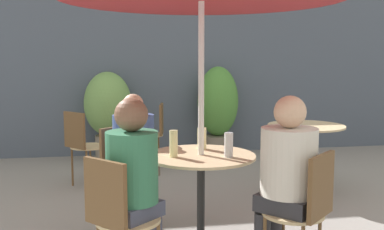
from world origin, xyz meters
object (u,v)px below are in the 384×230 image
at_px(bistro_chair_0, 124,166).
at_px(potted_plant_1, 218,107).
at_px(beer_glass_1, 229,145).
at_px(seated_person_1, 134,175).
at_px(cafe_table_far, 306,139).
at_px(beer_glass_2, 202,138).
at_px(bistro_chair_4, 154,129).
at_px(beer_glass_0, 174,144).
at_px(potted_plant_0, 108,109).
at_px(bistro_chair_1, 117,212).
at_px(seated_person_0, 135,150).
at_px(bistro_chair_2, 306,205).
at_px(cafe_table_near, 201,175).
at_px(seated_person_2, 286,172).
at_px(bistro_chair_3, 82,141).

xyz_separation_m(bistro_chair_0, potted_plant_1, (1.47, 2.72, 0.21)).
xyz_separation_m(beer_glass_1, potted_plant_1, (0.72, 3.46, -0.09)).
distance_m(seated_person_1, beer_glass_1, 0.79).
xyz_separation_m(cafe_table_far, beer_glass_2, (-1.37, -1.10, 0.24)).
relative_size(bistro_chair_4, potted_plant_1, 0.64).
distance_m(beer_glass_0, potted_plant_0, 3.45).
xyz_separation_m(cafe_table_far, bistro_chair_1, (-2.04, -1.88, -0.06)).
bearing_deg(potted_plant_1, seated_person_0, -115.77).
bearing_deg(bistro_chair_0, potted_plant_1, 19.55).
bearing_deg(bistro_chair_2, potted_plant_0, -114.11).
distance_m(bistro_chair_1, beer_glass_0, 0.74).
bearing_deg(bistro_chair_1, seated_person_1, -90.00).
relative_size(bistro_chair_0, beer_glass_2, 5.14).
height_order(bistro_chair_1, bistro_chair_4, same).
relative_size(cafe_table_near, seated_person_2, 0.67).
height_order(cafe_table_far, bistro_chair_1, bistro_chair_1).
relative_size(bistro_chair_3, potted_plant_0, 0.68).
bearing_deg(potted_plant_0, beer_glass_1, -75.23).
bearing_deg(seated_person_0, cafe_table_far, -19.20).
bearing_deg(cafe_table_near, potted_plant_0, 102.33).
height_order(bistro_chair_0, seated_person_0, seated_person_0).
bearing_deg(beer_glass_1, bistro_chair_0, 135.27).
xyz_separation_m(seated_person_1, beer_glass_1, (0.70, 0.35, 0.10)).
bearing_deg(beer_glass_0, potted_plant_0, 98.73).
bearing_deg(seated_person_2, beer_glass_0, -77.01).
bearing_deg(bistro_chair_1, bistro_chair_2, -135.00).
height_order(bistro_chair_0, bistro_chair_4, same).
bearing_deg(potted_plant_0, cafe_table_near, -77.67).
bearing_deg(bistro_chair_0, cafe_table_far, -22.98).
relative_size(seated_person_1, potted_plant_0, 0.95).
bearing_deg(potted_plant_1, seated_person_2, -96.38).
relative_size(seated_person_0, beer_glass_2, 6.90).
bearing_deg(bistro_chair_4, cafe_table_near, 12.53).
bearing_deg(cafe_table_far, bistro_chair_0, -160.81).
bearing_deg(seated_person_2, seated_person_0, -90.00).
height_order(cafe_table_near, beer_glass_0, beer_glass_0).
bearing_deg(seated_person_2, seated_person_1, -44.91).
height_order(seated_person_1, beer_glass_0, seated_person_1).
height_order(cafe_table_near, seated_person_1, seated_person_1).
xyz_separation_m(seated_person_0, seated_person_1, (-0.05, -0.99, 0.04)).
bearing_deg(potted_plant_1, bistro_chair_0, -118.28).
distance_m(bistro_chair_0, seated_person_0, 0.22).
bearing_deg(potted_plant_1, beer_glass_2, -105.20).
bearing_deg(seated_person_1, potted_plant_0, -38.93).
xyz_separation_m(beer_glass_2, potted_plant_0, (-0.78, 3.15, -0.09)).
xyz_separation_m(beer_glass_0, beer_glass_1, (0.39, -0.07, -0.01)).
bearing_deg(bistro_chair_1, seated_person_2, -129.57).
bearing_deg(potted_plant_1, bistro_chair_3, -143.33).
xyz_separation_m(seated_person_1, potted_plant_0, (-0.22, 3.83, 0.01)).
bearing_deg(bistro_chair_3, potted_plant_1, -95.07).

